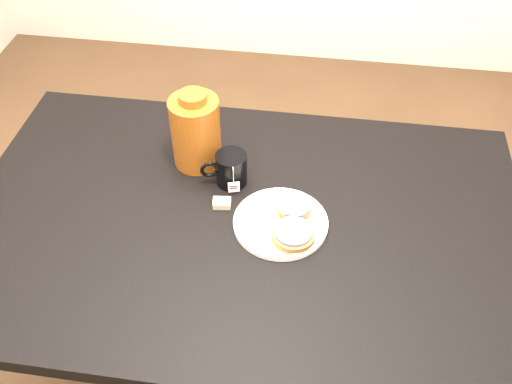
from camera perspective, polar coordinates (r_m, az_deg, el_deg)
ground_plane at (r=2.03m, az=-1.02°, el=-17.12°), size 4.00×4.00×0.00m
table at (r=1.48m, az=-1.35°, el=-4.92°), size 1.40×0.90×0.75m
plate at (r=1.40m, az=2.47°, el=-3.03°), size 0.23×0.23×0.02m
bagel_back at (r=1.41m, az=3.82°, el=-1.59°), size 0.11×0.11×0.03m
bagel_front at (r=1.35m, az=3.74°, el=-4.23°), size 0.13×0.13×0.03m
mug at (r=1.48m, az=-2.55°, el=2.34°), size 0.13×0.10×0.09m
teabag_pouch at (r=1.44m, az=-3.43°, el=-1.11°), size 0.05×0.04×0.02m
bagel_package at (r=1.51m, az=-6.05°, el=6.08°), size 0.13×0.13×0.22m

